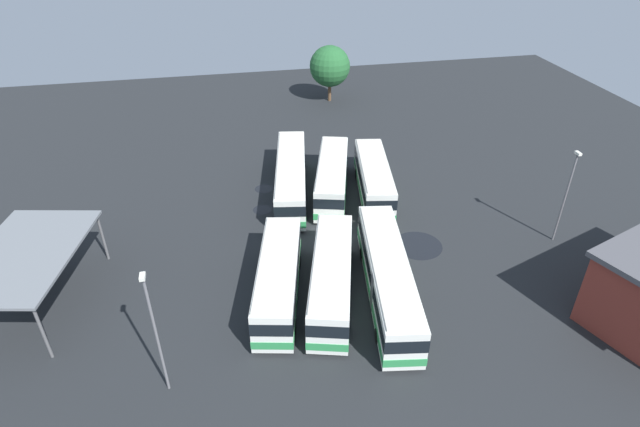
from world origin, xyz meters
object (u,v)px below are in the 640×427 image
Objects in this scene: maintenance_shelter at (24,255)px; lamp_post_by_building at (155,331)px; bus_row0_slot2 at (279,278)px; bus_row0_slot0 at (388,277)px; bus_row1_slot1 at (332,177)px; bus_row1_slot2 at (291,176)px; bus_row0_slot1 at (331,277)px; bus_row1_slot0 at (374,179)px; lamp_post_far_corner at (566,194)px; tree_east_edge at (330,66)px.

maintenance_shelter is 13.01m from lamp_post_by_building.
bus_row0_slot2 is 0.97× the size of maintenance_shelter.
bus_row0_slot0 is 1.22× the size of maintenance_shelter.
bus_row1_slot1 and bus_row1_slot2 have the same top height.
bus_row1_slot1 is 3.83m from bus_row1_slot2.
maintenance_shelter reaches higher than bus_row0_slot0.
bus_row1_slot2 is at bearing 77.90° from bus_row1_slot1.
bus_row0_slot1 is at bearing -62.03° from lamp_post_by_building.
bus_row0_slot0 is 1.21× the size of bus_row1_slot1.
bus_row1_slot0 is at bearing -12.63° from bus_row0_slot0.
maintenance_shelter reaches higher than bus_row1_slot1.
lamp_post_far_corner is at bearing -83.70° from bus_row0_slot2.
bus_row1_slot2 is 1.78× the size of lamp_post_far_corner.
lamp_post_far_corner reaches higher than bus_row1_slot1.
bus_row0_slot2 is 16.81m from maintenance_shelter.
lamp_post_far_corner reaches higher than maintenance_shelter.
lamp_post_far_corner reaches higher than bus_row1_slot0.
lamp_post_by_building is (-8.97, 30.40, 0.25)m from lamp_post_far_corner.
tree_east_edge is at bearing -3.27° from bus_row1_slot0.
bus_row0_slot2 is 16.27m from bus_row1_slot0.
bus_row1_slot2 is at bearing 159.36° from tree_east_edge.
bus_row1_slot2 is (14.96, 0.52, 0.00)m from bus_row0_slot1.
bus_row1_slot1 is 24.67m from lamp_post_by_building.
bus_row1_slot2 is (1.94, 7.42, 0.00)m from bus_row1_slot0.
bus_row0_slot1 is at bearing 152.06° from bus_row1_slot0.
bus_row1_slot0 and bus_row1_slot1 have the same top height.
bus_row0_slot0 is 1.00× the size of bus_row1_slot2.
bus_row1_slot2 is 1.68× the size of lamp_post_by_building.
maintenance_shelter is 1.58× the size of tree_east_edge.
bus_row0_slot2 is 1.41× the size of lamp_post_far_corner.
maintenance_shelter reaches higher than bus_row1_slot0.
bus_row1_slot2 is 1.22× the size of maintenance_shelter.
lamp_post_by_building is (-20.78, 10.44, 2.84)m from bus_row1_slot2.
bus_row1_slot1 is at bearing -35.38° from lamp_post_by_building.
bus_row0_slot1 is 1.47× the size of lamp_post_far_corner.
bus_row0_slot0 and bus_row1_slot1 have the same top height.
lamp_post_by_building reaches higher than bus_row0_slot0.
maintenance_shelter is at bearing 109.47° from bus_row1_slot0.
bus_row0_slot0 is 39.70m from tree_east_edge.
bus_row0_slot0 is at bearing -164.63° from bus_row1_slot2.
bus_row0_slot1 is 14.73m from bus_row1_slot0.
bus_row1_slot0 is at bearing -40.29° from bus_row0_slot2.
maintenance_shelter is at bearing 80.00° from bus_row0_slot2.
lamp_post_far_corner is at bearing -80.79° from bus_row0_slot1.
bus_row1_slot1 is at bearing 55.83° from lamp_post_far_corner.
lamp_post_by_building is (-18.84, 17.87, 2.84)m from bus_row1_slot0.
bus_row0_slot0 is at bearing -101.80° from bus_row0_slot1.
bus_row0_slot2 and bus_row1_slot2 have the same top height.
tree_east_edge reaches higher than bus_row1_slot2.
bus_row1_slot1 is 1.60× the size of tree_east_edge.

